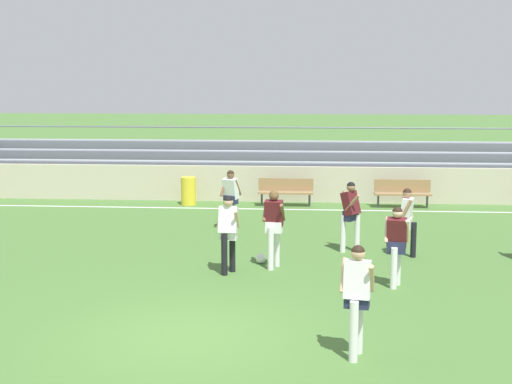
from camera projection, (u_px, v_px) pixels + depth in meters
name	position (u px, v px, depth m)	size (l,w,h in m)	color
ground_plane	(187.00, 336.00, 11.09)	(160.00, 160.00, 0.00)	#477033
field_line_sideline	(249.00, 209.00, 22.28)	(44.00, 0.12, 0.01)	white
sideline_wall	(253.00, 184.00, 23.64)	(48.00, 0.16, 1.21)	beige
bleacher_stand	(301.00, 165.00, 26.32)	(25.07, 3.64, 2.24)	#9EA3AD
bench_near_wall_gap	(403.00, 191.00, 22.46)	(1.80, 0.40, 0.90)	#99754C
bench_centre_sideline	(286.00, 189.00, 22.75)	(1.80, 0.40, 0.90)	#99754C
trash_bin	(189.00, 191.00, 22.98)	(0.49, 0.49, 0.92)	yellow
player_dark_dropping_back	(274.00, 222.00, 15.02)	(0.50, 0.58, 1.72)	white
player_white_challenging	(228.00, 228.00, 14.60)	(0.47, 0.58, 1.66)	black
player_dark_pressing_high	(351.00, 210.00, 16.47)	(0.52, 0.72, 1.69)	white
player_white_overlapping	(406.00, 217.00, 16.01)	(0.48, 0.57, 1.61)	black
player_white_deep_cover	(231.00, 195.00, 19.01)	(0.60, 0.44, 1.64)	white
player_white_on_ball	(357.00, 291.00, 10.09)	(0.53, 0.51, 1.69)	white
player_dark_wide_left	(397.00, 240.00, 13.64)	(0.51, 0.44, 1.61)	white
soccer_ball	(261.00, 258.00, 15.56)	(0.22, 0.22, 0.22)	white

